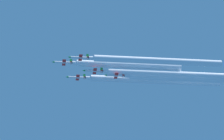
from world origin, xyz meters
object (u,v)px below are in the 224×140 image
(jet_left_wingman, at_px, (79,57))
(jet_lead, at_px, (63,62))
(jet_slot, at_px, (93,71))
(jet_high_trail, at_px, (115,76))
(jet_right_wingman, at_px, (76,77))

(jet_left_wingman, bearing_deg, jet_lead, 33.62)
(jet_slot, xyz_separation_m, jet_high_trail, (0.45, -10.78, -1.82))
(jet_slot, bearing_deg, jet_right_wingman, 31.14)
(jet_right_wingman, height_order, jet_slot, jet_right_wingman)
(jet_left_wingman, height_order, jet_slot, jet_left_wingman)
(jet_slot, bearing_deg, jet_lead, 90.26)
(jet_right_wingman, bearing_deg, jet_lead, 149.18)
(jet_right_wingman, xyz_separation_m, jet_slot, (-12.82, -7.74, -1.77))
(jet_lead, relative_size, jet_right_wingman, 1.00)
(jet_left_wingman, xyz_separation_m, jet_right_wingman, (24.20, -0.17, 0.03))
(jet_lead, xyz_separation_m, jet_right_wingman, (12.89, -7.69, -2.21))
(jet_right_wingman, distance_m, jet_slot, 15.08)
(jet_lead, relative_size, jet_slot, 1.00)
(jet_right_wingman, relative_size, jet_high_trail, 1.00)
(jet_left_wingman, height_order, jet_high_trail, jet_left_wingman)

